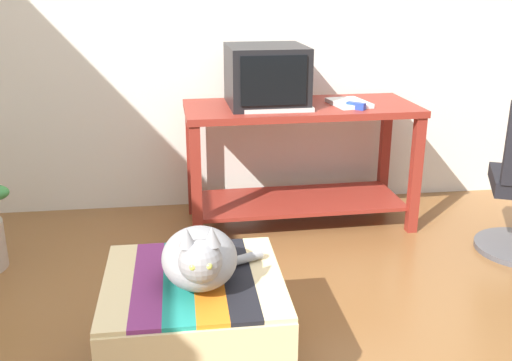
{
  "coord_description": "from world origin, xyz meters",
  "views": [
    {
      "loc": [
        -0.4,
        -1.79,
        1.47
      ],
      "look_at": [
        -0.05,
        0.85,
        0.55
      ],
      "focal_mm": 41.02,
      "sensor_mm": 36.0,
      "label": 1
    }
  ],
  "objects_px": {
    "desk": "(300,144)",
    "book": "(349,103)",
    "ottoman_with_blanket": "(195,325)",
    "keyboard": "(278,108)",
    "cat": "(200,258)",
    "stapler": "(356,106)",
    "tv_monitor": "(266,76)"
  },
  "relations": [
    {
      "from": "desk",
      "to": "book",
      "type": "relative_size",
      "value": 5.13
    },
    {
      "from": "desk",
      "to": "ottoman_with_blanket",
      "type": "bearing_deg",
      "value": -117.45
    },
    {
      "from": "desk",
      "to": "keyboard",
      "type": "relative_size",
      "value": 3.5
    },
    {
      "from": "desk",
      "to": "keyboard",
      "type": "xyz_separation_m",
      "value": [
        -0.16,
        -0.14,
        0.25
      ]
    },
    {
      "from": "cat",
      "to": "ottoman_with_blanket",
      "type": "bearing_deg",
      "value": 118.25
    },
    {
      "from": "book",
      "to": "ottoman_with_blanket",
      "type": "distance_m",
      "value": 1.8
    },
    {
      "from": "keyboard",
      "to": "cat",
      "type": "xyz_separation_m",
      "value": [
        -0.51,
        -1.34,
        -0.25
      ]
    },
    {
      "from": "keyboard",
      "to": "cat",
      "type": "height_order",
      "value": "keyboard"
    },
    {
      "from": "cat",
      "to": "stapler",
      "type": "distance_m",
      "value": 1.65
    },
    {
      "from": "tv_monitor",
      "to": "cat",
      "type": "height_order",
      "value": "tv_monitor"
    },
    {
      "from": "desk",
      "to": "ottoman_with_blanket",
      "type": "relative_size",
      "value": 2.09
    },
    {
      "from": "book",
      "to": "cat",
      "type": "relative_size",
      "value": 0.69
    },
    {
      "from": "keyboard",
      "to": "tv_monitor",
      "type": "bearing_deg",
      "value": 104.66
    },
    {
      "from": "desk",
      "to": "book",
      "type": "distance_m",
      "value": 0.38
    },
    {
      "from": "tv_monitor",
      "to": "keyboard",
      "type": "relative_size",
      "value": 1.24
    },
    {
      "from": "book",
      "to": "ottoman_with_blanket",
      "type": "height_order",
      "value": "book"
    },
    {
      "from": "desk",
      "to": "tv_monitor",
      "type": "distance_m",
      "value": 0.46
    },
    {
      "from": "tv_monitor",
      "to": "stapler",
      "type": "relative_size",
      "value": 4.53
    },
    {
      "from": "tv_monitor",
      "to": "ottoman_with_blanket",
      "type": "bearing_deg",
      "value": -110.06
    },
    {
      "from": "keyboard",
      "to": "stapler",
      "type": "bearing_deg",
      "value": -2.97
    },
    {
      "from": "book",
      "to": "ottoman_with_blanket",
      "type": "relative_size",
      "value": 0.41
    },
    {
      "from": "tv_monitor",
      "to": "keyboard",
      "type": "height_order",
      "value": "tv_monitor"
    },
    {
      "from": "desk",
      "to": "stapler",
      "type": "height_order",
      "value": "stapler"
    },
    {
      "from": "cat",
      "to": "tv_monitor",
      "type": "bearing_deg",
      "value": 73.46
    },
    {
      "from": "keyboard",
      "to": "ottoman_with_blanket",
      "type": "xyz_separation_m",
      "value": [
        -0.53,
        -1.29,
        -0.56
      ]
    },
    {
      "from": "desk",
      "to": "cat",
      "type": "bearing_deg",
      "value": -115.79
    },
    {
      "from": "tv_monitor",
      "to": "cat",
      "type": "bearing_deg",
      "value": -108.54
    },
    {
      "from": "tv_monitor",
      "to": "cat",
      "type": "distance_m",
      "value": 1.63
    },
    {
      "from": "ottoman_with_blanket",
      "to": "cat",
      "type": "height_order",
      "value": "cat"
    },
    {
      "from": "keyboard",
      "to": "stapler",
      "type": "height_order",
      "value": "stapler"
    },
    {
      "from": "desk",
      "to": "keyboard",
      "type": "height_order",
      "value": "keyboard"
    },
    {
      "from": "ottoman_with_blanket",
      "to": "stapler",
      "type": "bearing_deg",
      "value": 52.01
    }
  ]
}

